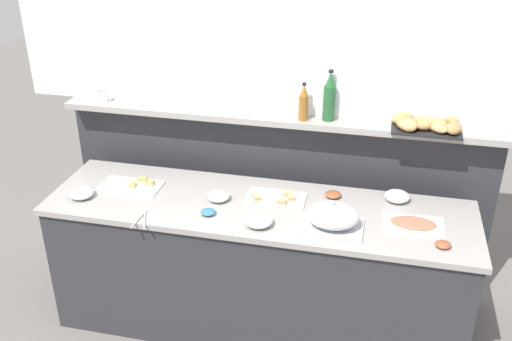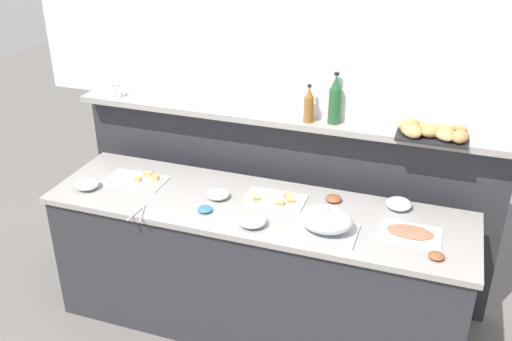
{
  "view_description": "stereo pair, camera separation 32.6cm",
  "coord_description": "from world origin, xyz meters",
  "px_view_note": "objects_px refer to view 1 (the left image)",
  "views": [
    {
      "loc": [
        0.65,
        -2.84,
        2.58
      ],
      "look_at": [
        -0.04,
        0.1,
        1.06
      ],
      "focal_mm": 40.41,
      "sensor_mm": 36.0,
      "label": 1
    },
    {
      "loc": [
        0.96,
        -2.75,
        2.58
      ],
      "look_at": [
        -0.04,
        0.1,
        1.06
      ],
      "focal_mm": 40.41,
      "sensor_mm": 36.0,
      "label": 2
    }
  ],
  "objects_px": {
    "serving_cloche": "(333,216)",
    "sandwich_platter_side": "(133,186)",
    "sandwich_platter_rear": "(277,198)",
    "condiment_bowl_teal": "(333,194)",
    "condiment_bowl_cream": "(208,212)",
    "vinegar_bottle_amber": "(304,104)",
    "salt_shaker": "(99,96)",
    "wine_bottle_green": "(330,98)",
    "glass_bowl_small": "(81,193)",
    "glass_bowl_large": "(397,197)",
    "cold_cuts_platter": "(413,224)",
    "bread_basket": "(425,124)",
    "condiment_bowl_red": "(443,244)",
    "pepper_shaker": "(105,96)",
    "glass_bowl_extra": "(218,196)",
    "serving_tongs": "(142,219)",
    "glass_bowl_medium": "(259,221)"
  },
  "relations": [
    {
      "from": "glass_bowl_large",
      "to": "condiment_bowl_red",
      "type": "xyz_separation_m",
      "value": [
        0.24,
        -0.44,
        -0.01
      ]
    },
    {
      "from": "serving_cloche",
      "to": "sandwich_platter_side",
      "type": "bearing_deg",
      "value": 171.24
    },
    {
      "from": "vinegar_bottle_amber",
      "to": "salt_shaker",
      "type": "relative_size",
      "value": 2.71
    },
    {
      "from": "cold_cuts_platter",
      "to": "sandwich_platter_rear",
      "type": "bearing_deg",
      "value": 171.58
    },
    {
      "from": "vinegar_bottle_amber",
      "to": "wine_bottle_green",
      "type": "height_order",
      "value": "wine_bottle_green"
    },
    {
      "from": "glass_bowl_large",
      "to": "bread_basket",
      "type": "height_order",
      "value": "bread_basket"
    },
    {
      "from": "glass_bowl_large",
      "to": "bread_basket",
      "type": "distance_m",
      "value": 0.45
    },
    {
      "from": "sandwich_platter_rear",
      "to": "condiment_bowl_teal",
      "type": "bearing_deg",
      "value": 17.48
    },
    {
      "from": "condiment_bowl_cream",
      "to": "wine_bottle_green",
      "type": "distance_m",
      "value": 1.0
    },
    {
      "from": "sandwich_platter_rear",
      "to": "condiment_bowl_red",
      "type": "distance_m",
      "value": 0.98
    },
    {
      "from": "glass_bowl_small",
      "to": "salt_shaker",
      "type": "distance_m",
      "value": 0.73
    },
    {
      "from": "cold_cuts_platter",
      "to": "bread_basket",
      "type": "height_order",
      "value": "bread_basket"
    },
    {
      "from": "glass_bowl_extra",
      "to": "serving_tongs",
      "type": "distance_m",
      "value": 0.47
    },
    {
      "from": "glass_bowl_extra",
      "to": "condiment_bowl_cream",
      "type": "distance_m",
      "value": 0.17
    },
    {
      "from": "glass_bowl_small",
      "to": "condiment_bowl_red",
      "type": "xyz_separation_m",
      "value": [
        2.08,
        -0.05,
        -0.01
      ]
    },
    {
      "from": "serving_tongs",
      "to": "wine_bottle_green",
      "type": "bearing_deg",
      "value": 39.61
    },
    {
      "from": "glass_bowl_medium",
      "to": "serving_tongs",
      "type": "height_order",
      "value": "glass_bowl_medium"
    },
    {
      "from": "cold_cuts_platter",
      "to": "condiment_bowl_cream",
      "type": "relative_size",
      "value": 3.9
    },
    {
      "from": "condiment_bowl_teal",
      "to": "condiment_bowl_red",
      "type": "bearing_deg",
      "value": -33.1
    },
    {
      "from": "salt_shaker",
      "to": "glass_bowl_small",
      "type": "bearing_deg",
      "value": -77.32
    },
    {
      "from": "condiment_bowl_cream",
      "to": "pepper_shaker",
      "type": "bearing_deg",
      "value": 145.57
    },
    {
      "from": "glass_bowl_small",
      "to": "condiment_bowl_red",
      "type": "distance_m",
      "value": 2.08
    },
    {
      "from": "pepper_shaker",
      "to": "bread_basket",
      "type": "xyz_separation_m",
      "value": [
        2.05,
        -0.02,
        -0.0
      ]
    },
    {
      "from": "condiment_bowl_cream",
      "to": "bread_basket",
      "type": "xyz_separation_m",
      "value": [
        1.16,
        0.59,
        0.41
      ]
    },
    {
      "from": "condiment_bowl_cream",
      "to": "serving_tongs",
      "type": "bearing_deg",
      "value": -157.59
    },
    {
      "from": "salt_shaker",
      "to": "bread_basket",
      "type": "bearing_deg",
      "value": -0.59
    },
    {
      "from": "glass_bowl_large",
      "to": "glass_bowl_medium",
      "type": "relative_size",
      "value": 0.94
    },
    {
      "from": "condiment_bowl_cream",
      "to": "serving_cloche",
      "type": "bearing_deg",
      "value": 1.16
    },
    {
      "from": "glass_bowl_large",
      "to": "glass_bowl_medium",
      "type": "xyz_separation_m",
      "value": [
        -0.74,
        -0.45,
        0.0
      ]
    },
    {
      "from": "condiment_bowl_cream",
      "to": "bread_basket",
      "type": "distance_m",
      "value": 1.36
    },
    {
      "from": "glass_bowl_large",
      "to": "condiment_bowl_teal",
      "type": "xyz_separation_m",
      "value": [
        -0.37,
        -0.04,
        -0.01
      ]
    },
    {
      "from": "glass_bowl_large",
      "to": "condiment_bowl_cream",
      "type": "relative_size",
      "value": 1.75
    },
    {
      "from": "cold_cuts_platter",
      "to": "pepper_shaker",
      "type": "distance_m",
      "value": 2.12
    },
    {
      "from": "salt_shaker",
      "to": "pepper_shaker",
      "type": "bearing_deg",
      "value": 0.0
    },
    {
      "from": "glass_bowl_small",
      "to": "glass_bowl_extra",
      "type": "distance_m",
      "value": 0.82
    },
    {
      "from": "glass_bowl_small",
      "to": "wine_bottle_green",
      "type": "distance_m",
      "value": 1.6
    },
    {
      "from": "condiment_bowl_cream",
      "to": "wine_bottle_green",
      "type": "relative_size",
      "value": 0.27
    },
    {
      "from": "sandwich_platter_rear",
      "to": "condiment_bowl_teal",
      "type": "relative_size",
      "value": 3.69
    },
    {
      "from": "glass_bowl_extra",
      "to": "condiment_bowl_red",
      "type": "bearing_deg",
      "value": -9.29
    },
    {
      "from": "glass_bowl_medium",
      "to": "vinegar_bottle_amber",
      "type": "bearing_deg",
      "value": 78.44
    },
    {
      "from": "glass_bowl_medium",
      "to": "condiment_bowl_red",
      "type": "bearing_deg",
      "value": 0.61
    },
    {
      "from": "sandwich_platter_rear",
      "to": "condiment_bowl_cream",
      "type": "height_order",
      "value": "sandwich_platter_rear"
    },
    {
      "from": "condiment_bowl_red",
      "to": "pepper_shaker",
      "type": "distance_m",
      "value": 2.3
    },
    {
      "from": "cold_cuts_platter",
      "to": "condiment_bowl_teal",
      "type": "height_order",
      "value": "condiment_bowl_teal"
    },
    {
      "from": "serving_cloche",
      "to": "wine_bottle_green",
      "type": "distance_m",
      "value": 0.78
    },
    {
      "from": "glass_bowl_medium",
      "to": "glass_bowl_large",
      "type": "bearing_deg",
      "value": 31.45
    },
    {
      "from": "sandwich_platter_rear",
      "to": "cold_cuts_platter",
      "type": "relative_size",
      "value": 1.07
    },
    {
      "from": "glass_bowl_large",
      "to": "serving_tongs",
      "type": "bearing_deg",
      "value": -158.55
    },
    {
      "from": "sandwich_platter_rear",
      "to": "condiment_bowl_teal",
      "type": "height_order",
      "value": "sandwich_platter_rear"
    },
    {
      "from": "wine_bottle_green",
      "to": "bread_basket",
      "type": "bearing_deg",
      "value": -4.43
    }
  ]
}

